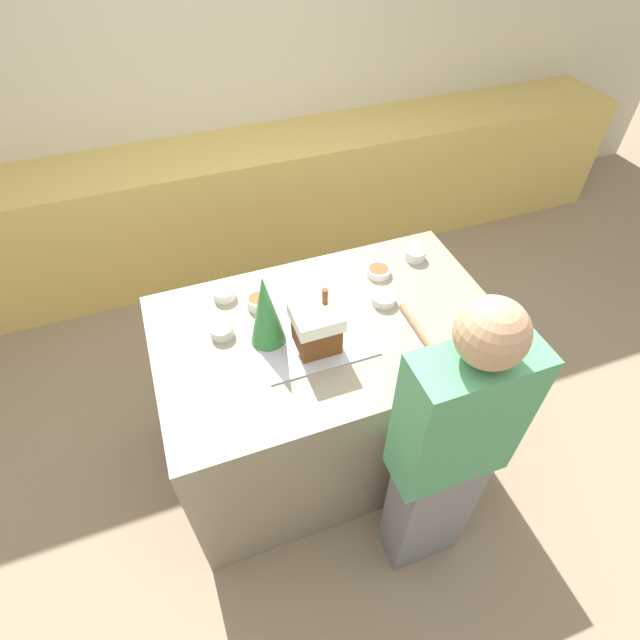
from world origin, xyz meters
name	(u,v)px	position (x,y,z in m)	size (l,w,h in m)	color
ground_plane	(327,439)	(0.00, 0.00, 0.00)	(12.00, 12.00, 0.00)	gray
wall_back	(216,69)	(0.00, 2.14, 1.30)	(8.00, 0.05, 2.60)	beige
back_cabinet_block	(242,205)	(0.00, 1.81, 0.45)	(6.00, 0.60, 0.90)	#DBBC60
kitchen_island	(329,391)	(0.00, 0.00, 0.47)	(1.52, 0.95, 0.93)	gray
baking_tray	(317,345)	(-0.09, -0.08, 0.94)	(0.48, 0.27, 0.01)	#B2B2BC
gingerbread_house	(316,327)	(-0.09, -0.08, 1.05)	(0.19, 0.18, 0.27)	brown
decorative_tree	(266,310)	(-0.27, 0.02, 1.11)	(0.15, 0.15, 0.35)	#33843D
candy_bowl_center_rear	(222,330)	(-0.45, 0.12, 0.96)	(0.10, 0.10, 0.05)	white
candy_bowl_beside_tree	(258,301)	(-0.26, 0.24, 0.96)	(0.11, 0.11, 0.05)	white
candy_bowl_behind_tray	(415,254)	(0.57, 0.30, 0.96)	(0.10, 0.10, 0.05)	silver
candy_bowl_far_right	(224,293)	(-0.39, 0.34, 0.96)	(0.11, 0.11, 0.05)	white
candy_bowl_near_tray_left	(384,298)	(0.29, 0.06, 0.96)	(0.11, 0.11, 0.04)	silver
candy_bowl_near_tray_right	(378,271)	(0.35, 0.25, 0.95)	(0.12, 0.12, 0.04)	white
person	(446,455)	(0.21, -0.67, 0.84)	(0.42, 0.53, 1.62)	slate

